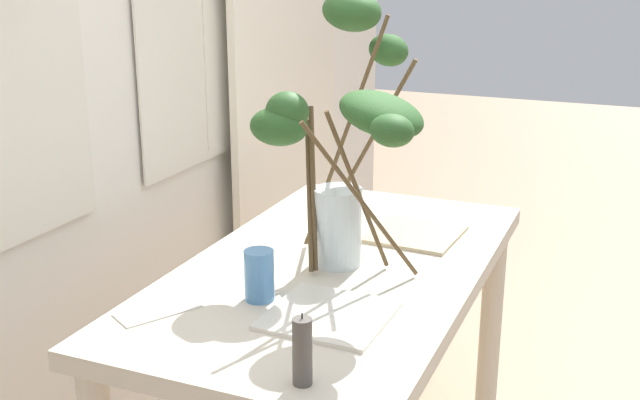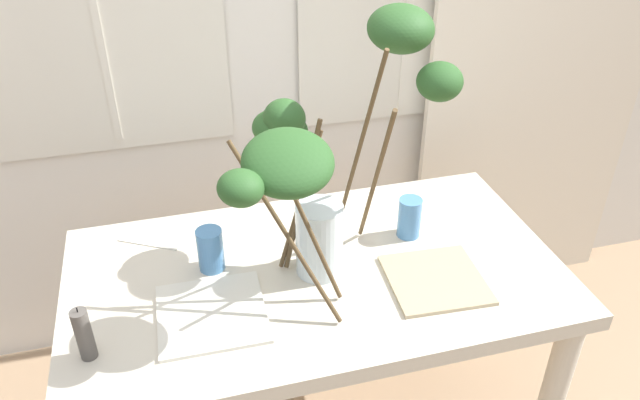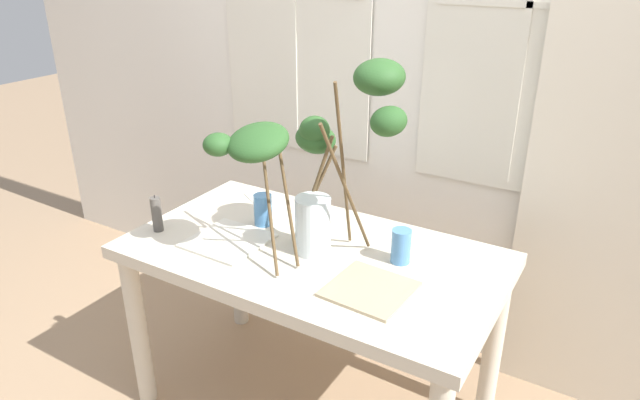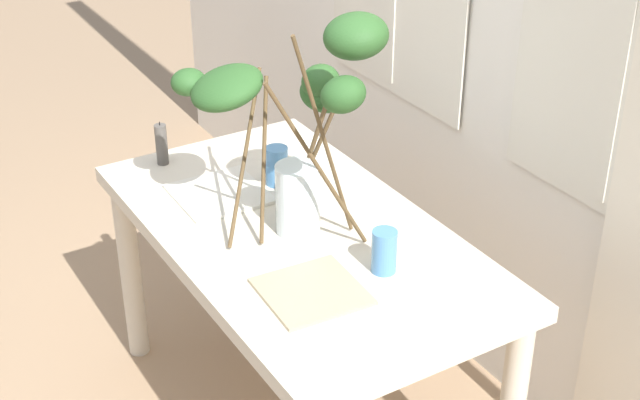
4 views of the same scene
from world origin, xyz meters
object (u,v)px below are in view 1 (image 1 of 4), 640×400
Objects in this scene: drinking_glass_blue_left at (259,275)px; pillar_candle at (302,352)px; vase_with_branches at (343,127)px; plate_square_left at (329,315)px; dining_table at (334,301)px; plate_square_right at (415,234)px; drinking_glass_blue_right at (346,206)px.

pillar_candle reaches higher than drinking_glass_blue_left.
plate_square_left is at bearing -163.71° from vase_with_branches.
dining_table is 0.35m from plate_square_left.
plate_square_left is at bearing -160.21° from dining_table.
plate_square_right is (0.29, -0.12, -0.38)m from vase_with_branches.
drinking_glass_blue_left is at bearing 82.68° from plate_square_left.
pillar_candle is at bearing -141.18° from drinking_glass_blue_left.
dining_table is 0.37m from drinking_glass_blue_right.
plate_square_right is (-0.01, -0.23, -0.06)m from drinking_glass_blue_right.
pillar_candle is (-0.30, -0.07, 0.07)m from plate_square_left.
plate_square_left and plate_square_right have the same top height.
plate_square_right is at bearing -23.83° from dining_table.
drinking_glass_blue_left is at bearing -179.49° from drinking_glass_blue_right.
pillar_candle is at bearing -177.46° from plate_square_right.
drinking_glass_blue_left is 0.63m from plate_square_right.
pillar_candle is at bearing -163.81° from dining_table.
drinking_glass_blue_right is at bearing 16.09° from pillar_candle.
plate_square_left is at bearing 12.35° from pillar_candle.
plate_square_right reaches higher than dining_table.
drinking_glass_blue_right is at bearing 17.84° from plate_square_left.
dining_table is at bearing 156.17° from plate_square_right.
drinking_glass_blue_right is 0.82× the size of pillar_candle.
dining_table is 5.04× the size of plate_square_left.
plate_square_left is at bearing -97.32° from drinking_glass_blue_left.
plate_square_right is at bearing -92.43° from drinking_glass_blue_right.
dining_table is 1.92× the size of vase_with_branches.
drinking_glass_blue_right reaches higher than dining_table.
vase_with_branches is 5.68× the size of drinking_glass_blue_left.
plate_square_left is at bearing 177.66° from plate_square_right.
drinking_glass_blue_right is 0.49× the size of plate_square_right.
drinking_glass_blue_right is 0.66m from plate_square_left.
dining_table is 9.07× the size of pillar_candle.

